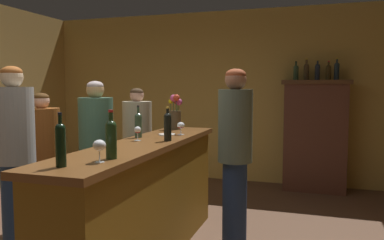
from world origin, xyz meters
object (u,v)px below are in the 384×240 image
(wine_glass_rear, at_px, (138,131))
(flower_arrangement, at_px, (175,113))
(display_bottle_center, at_px, (317,71))
(display_bottle_midright, at_px, (328,72))
(wine_bottle_malbec, at_px, (138,124))
(cheese_plate, at_px, (167,135))
(bar_counter, at_px, (144,202))
(wine_glass_mid, at_px, (181,126))
(display_bottle_midleft, at_px, (306,71))
(patron_by_cabinet, at_px, (15,155))
(bartender, at_px, (235,154))
(wine_bottle_rose, at_px, (111,137))
(wine_glass_front, at_px, (99,146))
(display_cabinet, at_px, (315,133))
(display_bottle_left, at_px, (296,72))
(patron_near_entrance, at_px, (137,142))
(patron_redhead, at_px, (96,147))
(wine_bottle_merlot, at_px, (168,125))
(display_bottle_right, at_px, (337,70))
(patron_in_navy, at_px, (43,155))
(wine_bottle_chardonnay, at_px, (61,143))

(wine_glass_rear, xyz_separation_m, flower_arrangement, (-0.01, 0.99, 0.09))
(display_bottle_center, height_order, display_bottle_midright, display_bottle_center)
(wine_bottle_malbec, xyz_separation_m, display_bottle_center, (1.61, 2.64, 0.58))
(cheese_plate, relative_size, display_bottle_center, 0.57)
(bar_counter, height_order, wine_glass_mid, wine_glass_mid)
(display_bottle_midleft, height_order, patron_by_cabinet, display_bottle_midleft)
(bar_counter, distance_m, flower_arrangement, 1.28)
(wine_glass_mid, xyz_separation_m, bartender, (0.61, -0.29, -0.20))
(display_bottle_midleft, height_order, bartender, display_bottle_midleft)
(wine_bottle_rose, height_order, bartender, bartender)
(bar_counter, distance_m, display_bottle_center, 3.48)
(wine_glass_front, distance_m, display_bottle_center, 4.08)
(cheese_plate, distance_m, patron_by_cabinet, 1.39)
(bartender, bearing_deg, display_cabinet, -87.29)
(display_cabinet, height_order, wine_glass_mid, display_cabinet)
(bar_counter, relative_size, display_bottle_left, 9.36)
(flower_arrangement, xyz_separation_m, display_bottle_center, (1.52, 1.86, 0.53))
(wine_bottle_malbec, xyz_separation_m, patron_by_cabinet, (-0.88, -0.62, -0.24))
(bar_counter, relative_size, patron_near_entrance, 1.71)
(wine_glass_front, distance_m, patron_redhead, 1.87)
(display_cabinet, relative_size, wine_glass_front, 11.25)
(display_bottle_left, bearing_deg, wine_glass_front, -104.69)
(wine_bottle_merlot, height_order, display_bottle_right, display_bottle_right)
(wine_glass_mid, height_order, patron_in_navy, patron_in_navy)
(wine_glass_rear, relative_size, flower_arrangement, 0.32)
(wine_bottle_malbec, relative_size, display_bottle_right, 0.97)
(wine_bottle_malbec, relative_size, display_bottle_midleft, 0.96)
(patron_by_cabinet, bearing_deg, display_bottle_center, 50.50)
(wine_bottle_chardonnay, height_order, display_bottle_center, display_bottle_center)
(display_bottle_right, bearing_deg, wine_glass_front, -112.33)
(wine_bottle_rose, relative_size, bartender, 0.19)
(flower_arrangement, relative_size, patron_near_entrance, 0.26)
(patron_by_cabinet, bearing_deg, patron_near_entrance, 78.20)
(display_bottle_midright, relative_size, bartender, 0.16)
(patron_by_cabinet, bearing_deg, wine_bottle_chardonnay, -37.91)
(wine_bottle_chardonnay, distance_m, patron_near_entrance, 2.66)
(wine_bottle_chardonnay, bearing_deg, patron_by_cabinet, 144.20)
(flower_arrangement, bearing_deg, display_bottle_right, 46.12)
(wine_bottle_merlot, distance_m, display_bottle_midright, 3.16)
(bar_counter, xyz_separation_m, patron_in_navy, (-1.39, 0.42, 0.26))
(display_bottle_center, xyz_separation_m, display_bottle_midright, (0.15, 0.00, -0.01))
(wine_glass_front, bearing_deg, display_bottle_center, 71.12)
(wine_bottle_chardonnay, bearing_deg, wine_bottle_malbec, 96.42)
(patron_by_cabinet, relative_size, patron_redhead, 1.07)
(wine_bottle_malbec, bearing_deg, wine_glass_rear, -65.99)
(patron_in_navy, bearing_deg, wine_glass_rear, 22.25)
(wine_bottle_chardonnay, bearing_deg, wine_glass_rear, 93.06)
(display_bottle_left, bearing_deg, patron_near_entrance, -141.87)
(display_bottle_right, relative_size, patron_redhead, 0.20)
(patron_near_entrance, distance_m, patron_by_cabinet, 1.81)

